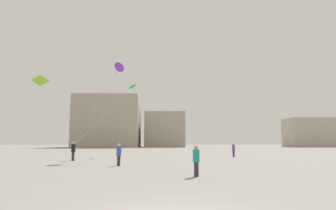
{
  "coord_description": "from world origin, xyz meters",
  "views": [
    {
      "loc": [
        -0.11,
        -6.84,
        1.75
      ],
      "look_at": [
        0.0,
        20.11,
        5.19
      ],
      "focal_mm": 30.64,
      "sensor_mm": 36.0,
      "label": 1
    }
  ],
  "objects_px": {
    "person_in_blue": "(118,154)",
    "kite_lime_delta": "(39,81)",
    "person_in_teal": "(195,159)",
    "building_centre_hall": "(164,130)",
    "person_in_black": "(72,150)",
    "kite_emerald_diamond": "(131,87)",
    "building_left_hall": "(107,122)",
    "person_in_purple": "(232,149)",
    "kite_violet_diamond": "(118,67)",
    "building_right_hall": "(325,133)"
  },
  "relations": [
    {
      "from": "kite_emerald_diamond",
      "to": "building_left_hall",
      "type": "relative_size",
      "value": 0.47
    },
    {
      "from": "kite_lime_delta",
      "to": "building_right_hall",
      "type": "relative_size",
      "value": 0.31
    },
    {
      "from": "person_in_blue",
      "to": "building_right_hall",
      "type": "distance_m",
      "value": 94.11
    },
    {
      "from": "person_in_black",
      "to": "building_left_hall",
      "type": "height_order",
      "value": "building_left_hall"
    },
    {
      "from": "person_in_teal",
      "to": "person_in_blue",
      "type": "height_order",
      "value": "person_in_blue"
    },
    {
      "from": "building_centre_hall",
      "to": "building_right_hall",
      "type": "xyz_separation_m",
      "value": [
        54.0,
        -0.78,
        -0.86
      ]
    },
    {
      "from": "person_in_purple",
      "to": "kite_emerald_diamond",
      "type": "xyz_separation_m",
      "value": [
        -12.19,
        1.68,
        7.71
      ]
    },
    {
      "from": "kite_violet_diamond",
      "to": "building_left_hall",
      "type": "relative_size",
      "value": 0.42
    },
    {
      "from": "kite_emerald_diamond",
      "to": "building_right_hall",
      "type": "height_order",
      "value": "building_right_hall"
    },
    {
      "from": "kite_lime_delta",
      "to": "building_left_hall",
      "type": "relative_size",
      "value": 0.41
    },
    {
      "from": "building_centre_hall",
      "to": "building_right_hall",
      "type": "bearing_deg",
      "value": -0.82
    },
    {
      "from": "kite_violet_diamond",
      "to": "building_right_hall",
      "type": "xyz_separation_m",
      "value": [
        58.04,
        67.94,
        -4.45
      ]
    },
    {
      "from": "kite_emerald_diamond",
      "to": "building_centre_hall",
      "type": "bearing_deg",
      "value": 86.58
    },
    {
      "from": "person_in_blue",
      "to": "kite_lime_delta",
      "type": "relative_size",
      "value": 0.2
    },
    {
      "from": "kite_violet_diamond",
      "to": "person_in_blue",
      "type": "bearing_deg",
      "value": -79.17
    },
    {
      "from": "kite_violet_diamond",
      "to": "building_left_hall",
      "type": "bearing_deg",
      "value": 102.53
    },
    {
      "from": "kite_emerald_diamond",
      "to": "building_centre_hall",
      "type": "xyz_separation_m",
      "value": [
        3.67,
        61.49,
        -3.0
      ]
    },
    {
      "from": "building_left_hall",
      "to": "building_centre_hall",
      "type": "xyz_separation_m",
      "value": [
        18.0,
        5.91,
        -2.32
      ]
    },
    {
      "from": "person_in_blue",
      "to": "building_left_hall",
      "type": "bearing_deg",
      "value": 18.04
    },
    {
      "from": "building_centre_hall",
      "to": "person_in_purple",
      "type": "bearing_deg",
      "value": -82.32
    },
    {
      "from": "kite_violet_diamond",
      "to": "person_in_purple",
      "type": "bearing_deg",
      "value": 23.83
    },
    {
      "from": "person_in_black",
      "to": "person_in_teal",
      "type": "bearing_deg",
      "value": 11.18
    },
    {
      "from": "person_in_black",
      "to": "person_in_teal",
      "type": "relative_size",
      "value": 1.11
    },
    {
      "from": "person_in_purple",
      "to": "building_left_hall",
      "type": "relative_size",
      "value": 0.08
    },
    {
      "from": "person_in_blue",
      "to": "person_in_purple",
      "type": "relative_size",
      "value": 1.0
    },
    {
      "from": "kite_violet_diamond",
      "to": "kite_emerald_diamond",
      "type": "relative_size",
      "value": 0.89
    },
    {
      "from": "person_in_black",
      "to": "building_right_hall",
      "type": "height_order",
      "value": "building_right_hall"
    },
    {
      "from": "person_in_teal",
      "to": "person_in_blue",
      "type": "xyz_separation_m",
      "value": [
        -5.0,
        6.38,
        0.01
      ]
    },
    {
      "from": "kite_emerald_diamond",
      "to": "building_left_hall",
      "type": "distance_m",
      "value": 57.4
    },
    {
      "from": "person_in_black",
      "to": "building_right_hall",
      "type": "bearing_deg",
      "value": 109.19
    },
    {
      "from": "kite_emerald_diamond",
      "to": "building_left_hall",
      "type": "height_order",
      "value": "building_left_hall"
    },
    {
      "from": "person_in_black",
      "to": "kite_violet_diamond",
      "type": "bearing_deg",
      "value": 82.66
    },
    {
      "from": "kite_violet_diamond",
      "to": "building_left_hall",
      "type": "xyz_separation_m",
      "value": [
        -13.96,
        62.81,
        -1.27
      ]
    },
    {
      "from": "person_in_purple",
      "to": "person_in_teal",
      "type": "bearing_deg",
      "value": 144.62
    },
    {
      "from": "building_left_hall",
      "to": "person_in_black",
      "type": "bearing_deg",
      "value": -81.02
    },
    {
      "from": "person_in_teal",
      "to": "building_centre_hall",
      "type": "distance_m",
      "value": 82.35
    },
    {
      "from": "kite_violet_diamond",
      "to": "kite_emerald_diamond",
      "type": "distance_m",
      "value": 7.26
    },
    {
      "from": "person_in_blue",
      "to": "kite_emerald_diamond",
      "type": "distance_m",
      "value": 16.29
    },
    {
      "from": "building_centre_hall",
      "to": "person_in_blue",
      "type": "bearing_deg",
      "value": -92.03
    },
    {
      "from": "person_in_blue",
      "to": "person_in_purple",
      "type": "xyz_separation_m",
      "value": [
        11.21,
        12.64,
        -0.0
      ]
    },
    {
      "from": "kite_lime_delta",
      "to": "kite_violet_diamond",
      "type": "height_order",
      "value": "kite_violet_diamond"
    },
    {
      "from": "person_in_black",
      "to": "kite_emerald_diamond",
      "type": "bearing_deg",
      "value": 125.4
    },
    {
      "from": "person_in_purple",
      "to": "kite_emerald_diamond",
      "type": "relative_size",
      "value": 0.17
    },
    {
      "from": "kite_lime_delta",
      "to": "building_right_hall",
      "type": "distance_m",
      "value": 92.7
    },
    {
      "from": "building_left_hall",
      "to": "kite_emerald_diamond",
      "type": "bearing_deg",
      "value": -75.54
    },
    {
      "from": "kite_lime_delta",
      "to": "kite_violet_diamond",
      "type": "xyz_separation_m",
      "value": [
        10.31,
        -5.46,
        0.3
      ]
    },
    {
      "from": "person_in_teal",
      "to": "building_centre_hall",
      "type": "bearing_deg",
      "value": 57.54
    },
    {
      "from": "person_in_teal",
      "to": "building_centre_hall",
      "type": "relative_size",
      "value": 0.09
    },
    {
      "from": "person_in_teal",
      "to": "person_in_purple",
      "type": "height_order",
      "value": "person_in_purple"
    },
    {
      "from": "person_in_blue",
      "to": "building_centre_hall",
      "type": "relative_size",
      "value": 0.1
    }
  ]
}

